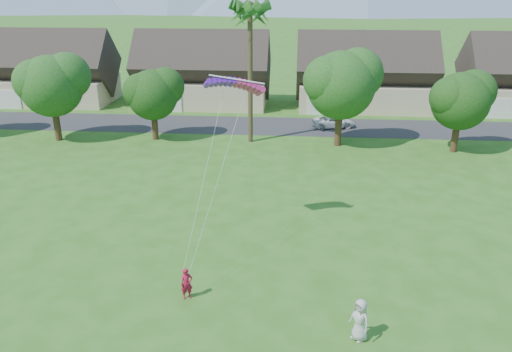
# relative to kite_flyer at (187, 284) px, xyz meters

# --- Properties ---
(street) EXTENTS (90.00, 7.00, 0.01)m
(street) POSITION_rel_kite_flyer_xyz_m (2.74, 30.32, -0.78)
(street) COLOR #2D2D30
(street) RESTS_ON ground
(kite_flyer) EXTENTS (0.68, 0.59, 1.56)m
(kite_flyer) POSITION_rel_kite_flyer_xyz_m (0.00, 0.00, 0.00)
(kite_flyer) COLOR #A41232
(kite_flyer) RESTS_ON ground
(watcher) EXTENTS (1.07, 1.10, 1.91)m
(watcher) POSITION_rel_kite_flyer_xyz_m (7.71, -2.28, 0.17)
(watcher) COLOR #B2B2AE
(watcher) RESTS_ON ground
(parked_car) EXTENTS (4.56, 2.82, 1.18)m
(parked_car) POSITION_rel_kite_flyer_xyz_m (8.76, 30.32, -0.19)
(parked_car) COLOR white
(parked_car) RESTS_ON ground
(houses_row) EXTENTS (72.75, 8.19, 8.86)m
(houses_row) POSITION_rel_kite_flyer_xyz_m (3.23, 39.32, 2.66)
(houses_row) COLOR beige
(houses_row) RESTS_ON ground
(tree_row) EXTENTS (62.27, 6.67, 8.45)m
(tree_row) POSITION_rel_kite_flyer_xyz_m (1.59, 24.24, 4.11)
(tree_row) COLOR #47301C
(tree_row) RESTS_ON ground
(fan_palm) EXTENTS (3.00, 3.00, 13.80)m
(fan_palm) POSITION_rel_kite_flyer_xyz_m (0.74, 24.82, 11.02)
(fan_palm) COLOR #4C3D26
(fan_palm) RESTS_ON ground
(parafoil_kite) EXTENTS (3.38, 1.42, 0.50)m
(parafoil_kite) POSITION_rel_kite_flyer_xyz_m (1.54, 7.00, 8.09)
(parafoil_kite) COLOR #5C18B4
(parafoil_kite) RESTS_ON ground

